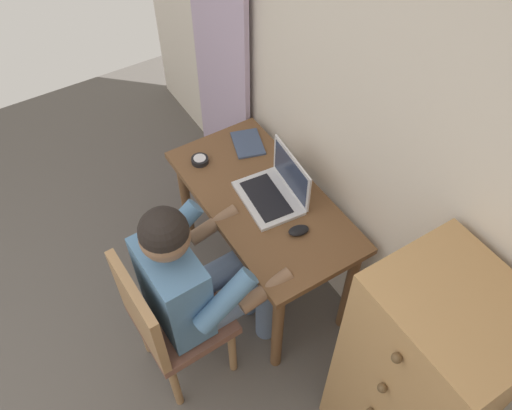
% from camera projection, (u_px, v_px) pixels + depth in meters
% --- Properties ---
extents(wall_back, '(4.80, 0.05, 2.50)m').
position_uv_depth(wall_back, '(394.00, 140.00, 2.04)').
color(wall_back, beige).
rests_on(wall_back, ground_plane).
extents(curtain_panel, '(0.61, 0.03, 2.27)m').
position_uv_depth(curtain_panel, '(218.00, 22.00, 2.83)').
color(curtain_panel, '#B29EBC').
rests_on(curtain_panel, ground_plane).
extents(desk, '(1.09, 0.55, 0.72)m').
position_uv_depth(desk, '(262.00, 213.00, 2.65)').
color(desk, brown).
rests_on(desk, ground_plane).
extents(dresser, '(0.52, 0.49, 1.21)m').
position_uv_depth(dresser, '(417.00, 380.00, 2.07)').
color(dresser, tan).
rests_on(dresser, ground_plane).
extents(chair, '(0.43, 0.42, 0.88)m').
position_uv_depth(chair, '(168.00, 320.00, 2.37)').
color(chair, brown).
rests_on(chair, ground_plane).
extents(person_seated, '(0.54, 0.59, 1.20)m').
position_uv_depth(person_seated, '(199.00, 279.00, 2.30)').
color(person_seated, '#6B84AD').
rests_on(person_seated, ground_plane).
extents(laptop, '(0.36, 0.28, 0.24)m').
position_uv_depth(laptop, '(276.00, 189.00, 2.52)').
color(laptop, silver).
rests_on(laptop, desk).
extents(computer_mouse, '(0.08, 0.11, 0.03)m').
position_uv_depth(computer_mouse, '(299.00, 230.00, 2.40)').
color(computer_mouse, black).
rests_on(computer_mouse, desk).
extents(desk_clock, '(0.09, 0.09, 0.03)m').
position_uv_depth(desk_clock, '(200.00, 160.00, 2.70)').
color(desk_clock, black).
rests_on(desk_clock, desk).
extents(notebook_pad, '(0.25, 0.21, 0.01)m').
position_uv_depth(notebook_pad, '(248.00, 143.00, 2.80)').
color(notebook_pad, '#3D4C6B').
rests_on(notebook_pad, desk).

